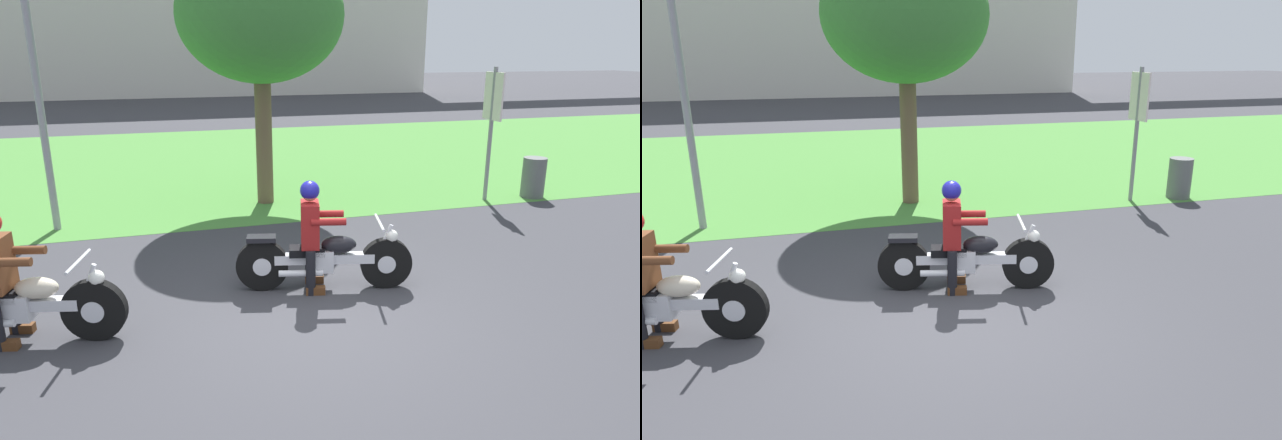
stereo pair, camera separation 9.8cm
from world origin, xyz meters
TOP-DOWN VIEW (x-y plane):
  - ground at (0.00, 0.00)m, footprint 120.00×120.00m
  - grass_verge at (0.00, 9.67)m, footprint 60.00×12.00m
  - motorcycle_lead at (0.35, 0.83)m, footprint 2.19×0.80m
  - rider_lead at (0.19, 0.87)m, footprint 0.62×0.55m
  - motorcycle_follow at (-3.02, 0.42)m, footprint 2.10×0.78m
  - tree_roadside at (0.42, 5.15)m, footprint 3.05×3.05m
  - streetlight_pole at (-3.18, 4.41)m, footprint 0.96×0.20m
  - trash_can at (5.76, 4.02)m, footprint 0.46×0.46m
  - sign_banner at (4.70, 4.09)m, footprint 0.08×0.60m

SIDE VIEW (x-z plane):
  - ground at x=0.00m, z-range 0.00..0.00m
  - grass_verge at x=0.00m, z-range 0.00..0.01m
  - motorcycle_lead at x=0.35m, z-range -0.05..0.84m
  - motorcycle_follow at x=-3.02m, z-range -0.04..0.85m
  - trash_can at x=5.76m, z-range 0.00..0.82m
  - rider_lead at x=0.19m, z-range 0.12..1.52m
  - sign_banner at x=4.70m, z-range 0.42..3.02m
  - streetlight_pole at x=-3.18m, z-range 0.71..6.24m
  - tree_roadside at x=0.42m, z-range 1.12..5.86m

